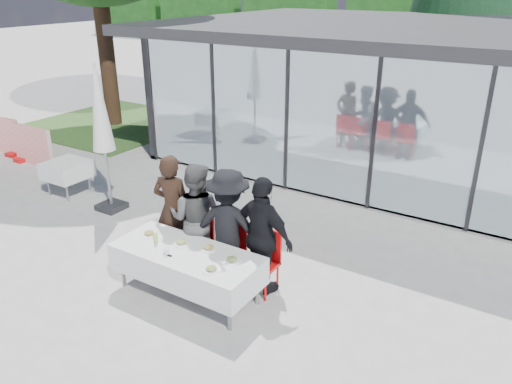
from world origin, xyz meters
TOP-DOWN VIEW (x-y plane):
  - ground at (0.00, 0.00)m, footprint 90.00×90.00m
  - pavilion at (2.00, 8.16)m, footprint 14.80×8.80m
  - treeline at (-2.00, 28.00)m, footprint 62.50×2.00m
  - dining_table at (-0.17, -0.33)m, footprint 2.26×0.96m
  - diner_a at (-1.00, 0.36)m, footprint 0.80×0.80m
  - diner_chair_a at (-1.00, 0.42)m, footprint 0.44×0.44m
  - diner_b at (-0.53, 0.36)m, footprint 1.12×1.12m
  - diner_chair_b at (-0.53, 0.42)m, footprint 0.44×0.44m
  - diner_c at (0.10, 0.36)m, footprint 1.45×1.45m
  - diner_chair_c at (0.10, 0.42)m, footprint 0.44×0.44m
  - diner_d at (0.71, 0.36)m, footprint 1.25×1.25m
  - diner_chair_d at (0.71, 0.42)m, footprint 0.44×0.44m
  - plate_a at (-0.97, -0.25)m, footprint 0.24×0.24m
  - plate_b at (-0.36, -0.21)m, footprint 0.24×0.24m
  - plate_c at (0.08, -0.12)m, footprint 0.24×0.24m
  - plate_d at (0.56, -0.22)m, footprint 0.24×0.24m
  - plate_extra at (0.46, -0.57)m, footprint 0.24×0.24m
  - juice_bottle at (-0.72, -0.37)m, footprint 0.06×0.06m
  - drinking_glasses at (0.11, -0.49)m, footprint 0.98×0.19m
  - folded_eyeglasses at (-0.31, -0.57)m, footprint 0.14×0.03m
  - spare_table_left at (-4.89, 1.30)m, footprint 0.86×0.86m
  - market_umbrella at (-3.48, 1.21)m, footprint 0.50×0.50m
  - grass_patch at (-8.50, 6.00)m, footprint 5.00×5.00m

SIDE VIEW (x-z plane):
  - ground at x=0.00m, z-range 0.00..0.00m
  - grass_patch at x=-8.50m, z-range 0.00..0.02m
  - diner_chair_a at x=-1.00m, z-range 0.05..1.03m
  - diner_chair_b at x=-0.53m, z-range 0.05..1.03m
  - diner_chair_c at x=0.10m, z-range 0.05..1.03m
  - diner_chair_d at x=0.71m, z-range 0.05..1.03m
  - dining_table at x=-0.17m, z-range 0.16..0.91m
  - spare_table_left at x=-4.89m, z-range 0.18..0.92m
  - folded_eyeglasses at x=-0.31m, z-range 0.75..0.76m
  - plate_a at x=-0.97m, z-range 0.74..0.81m
  - plate_b at x=-0.36m, z-range 0.74..0.81m
  - plate_c at x=0.08m, z-range 0.74..0.81m
  - plate_d at x=0.56m, z-range 0.74..0.81m
  - plate_extra at x=0.46m, z-range 0.74..0.81m
  - drinking_glasses at x=0.11m, z-range 0.75..0.85m
  - juice_bottle at x=-0.72m, z-range 0.75..0.91m
  - diner_b at x=-0.53m, z-range 0.00..1.82m
  - diner_c at x=0.10m, z-range 0.00..1.85m
  - diner_d at x=0.71m, z-range 0.00..1.85m
  - diner_a at x=-1.00m, z-range 0.00..1.88m
  - market_umbrella at x=-3.48m, z-range 0.46..3.46m
  - pavilion at x=2.00m, z-range 0.43..3.87m
  - treeline at x=-2.00m, z-range 0.00..4.40m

